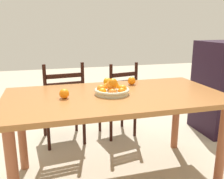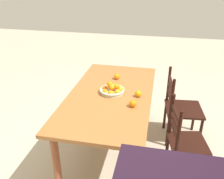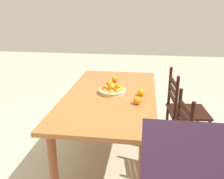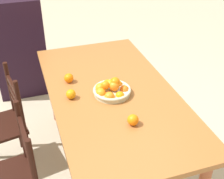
{
  "view_description": "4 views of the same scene",
  "coord_description": "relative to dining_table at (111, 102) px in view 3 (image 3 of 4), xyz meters",
  "views": [
    {
      "loc": [
        -0.56,
        -1.89,
        1.33
      ],
      "look_at": [
        -0.03,
        0.01,
        0.81
      ],
      "focal_mm": 39.67,
      "sensor_mm": 36.0,
      "label": 1
    },
    {
      "loc": [
        2.41,
        0.52,
        2.05
      ],
      "look_at": [
        -0.03,
        0.01,
        0.81
      ],
      "focal_mm": 38.43,
      "sensor_mm": 36.0,
      "label": 2
    },
    {
      "loc": [
        2.41,
        0.34,
        1.68
      ],
      "look_at": [
        -0.03,
        0.01,
        0.81
      ],
      "focal_mm": 39.37,
      "sensor_mm": 36.0,
      "label": 3
    },
    {
      "loc": [
        -1.89,
        0.62,
        2.09
      ],
      "look_at": [
        -0.03,
        0.01,
        0.81
      ],
      "focal_mm": 49.45,
      "sensor_mm": 36.0,
      "label": 4
    }
  ],
  "objects": [
    {
      "name": "orange_loose_0",
      "position": [
        -0.42,
        -0.01,
        0.13
      ],
      "size": [
        0.08,
        0.08,
        0.08
      ],
      "primitive_type": "sphere",
      "color": "orange",
      "rests_on": "dining_table"
    },
    {
      "name": "chair_by_cabinet",
      "position": [
        0.29,
        0.85,
        -0.24
      ],
      "size": [
        0.45,
        0.45,
        0.92
      ],
      "rotation": [
        0.0,
        0.0,
        3.33
      ],
      "color": "black",
      "rests_on": "ground"
    },
    {
      "name": "fruit_bowl",
      "position": [
        -0.03,
        0.02,
        0.13
      ],
      "size": [
        0.29,
        0.29,
        0.14
      ],
      "color": "beige",
      "rests_on": "dining_table"
    },
    {
      "name": "chair_near_window",
      "position": [
        -0.37,
        0.84,
        -0.22
      ],
      "size": [
        0.5,
        0.5,
        0.95
      ],
      "rotation": [
        0.0,
        0.0,
        3.24
      ],
      "color": "black",
      "rests_on": "ground"
    },
    {
      "name": "dining_table",
      "position": [
        0.0,
        0.0,
        0.0
      ],
      "size": [
        1.8,
        0.95,
        0.77
      ],
      "color": "#9A5F2E",
      "rests_on": "ground"
    },
    {
      "name": "orange_loose_1",
      "position": [
        0.01,
        0.32,
        0.13
      ],
      "size": [
        0.07,
        0.07,
        0.07
      ],
      "primitive_type": "sphere",
      "color": "orange",
      "rests_on": "dining_table"
    },
    {
      "name": "orange_loose_2",
      "position": [
        0.25,
        0.29,
        0.13
      ],
      "size": [
        0.08,
        0.08,
        0.08
      ],
      "primitive_type": "sphere",
      "color": "orange",
      "rests_on": "dining_table"
    },
    {
      "name": "ground_plane",
      "position": [
        0.0,
        0.0,
        -0.68
      ],
      "size": [
        12.0,
        12.0,
        0.0
      ],
      "primitive_type": "plane",
      "color": "#B4A890"
    }
  ]
}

